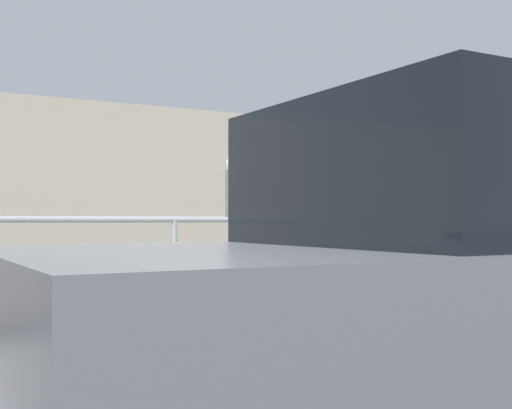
# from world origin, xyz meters

# --- Properties ---
(ground_plane) EXTENTS (160.00, 160.00, 0.00)m
(ground_plane) POSITION_xyz_m (0.00, 0.00, 0.00)
(ground_plane) COLOR #333335
(sidewalk_curb) EXTENTS (36.00, 2.71, 0.13)m
(sidewalk_curb) POSITION_xyz_m (0.00, 1.36, 0.06)
(sidewalk_curb) COLOR #9E9B93
(sidewalk_curb) RESTS_ON ground
(parking_meter) EXTENTS (0.17, 0.18, 1.56)m
(parking_meter) POSITION_xyz_m (-0.40, 0.35, 1.26)
(parking_meter) COLOR slate
(parking_meter) RESTS_ON sidewalk_curb
(pedestrian_at_meter) EXTENTS (0.60, 0.67, 1.64)m
(pedestrian_at_meter) POSITION_xyz_m (0.07, 0.44, 1.06)
(pedestrian_at_meter) COLOR slate
(pedestrian_at_meter) RESTS_ON sidewalk_curb
(parked_sedan_gray) EXTENTS (4.61, 1.84, 1.76)m
(parked_sedan_gray) POSITION_xyz_m (0.08, -1.36, 0.87)
(parked_sedan_gray) COLOR slate
(parked_sedan_gray) RESTS_ON ground
(background_railing) EXTENTS (24.06, 0.06, 1.14)m
(background_railing) POSITION_xyz_m (0.00, 2.51, 0.95)
(background_railing) COLOR gray
(background_railing) RESTS_ON sidewalk_curb
(backdrop_wall) EXTENTS (32.00, 0.50, 2.81)m
(backdrop_wall) POSITION_xyz_m (0.00, 5.22, 1.41)
(backdrop_wall) COLOR #ADA38E
(backdrop_wall) RESTS_ON ground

